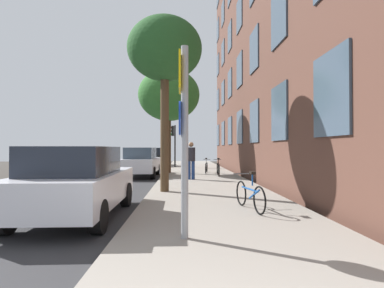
{
  "coord_description": "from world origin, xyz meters",
  "views": [
    {
      "loc": [
        0.15,
        -1.0,
        1.59
      ],
      "look_at": [
        0.55,
        12.25,
        1.78
      ],
      "focal_mm": 28.24,
      "sensor_mm": 36.0,
      "label": 1
    }
  ],
  "objects_px": {
    "sign_post": "(183,127)",
    "traffic_light": "(174,138)",
    "car_1": "(141,162)",
    "tree_near": "(165,51)",
    "pedestrian_0": "(191,158)",
    "bicycle_0": "(250,195)",
    "bicycle_1": "(218,169)",
    "bicycle_2": "(206,167)",
    "car_2": "(153,157)",
    "car_0": "(77,181)",
    "tree_far": "(169,95)"
  },
  "relations": [
    {
      "from": "sign_post",
      "to": "traffic_light",
      "type": "relative_size",
      "value": 0.96
    },
    {
      "from": "car_1",
      "to": "tree_near",
      "type": "bearing_deg",
      "value": -75.3
    },
    {
      "from": "pedestrian_0",
      "to": "bicycle_0",
      "type": "bearing_deg",
      "value": -80.31
    },
    {
      "from": "sign_post",
      "to": "bicycle_1",
      "type": "xyz_separation_m",
      "value": [
        1.91,
        11.4,
        -1.45
      ]
    },
    {
      "from": "bicycle_1",
      "to": "pedestrian_0",
      "type": "distance_m",
      "value": 2.65
    },
    {
      "from": "bicycle_2",
      "to": "car_2",
      "type": "bearing_deg",
      "value": 116.68
    },
    {
      "from": "traffic_light",
      "to": "bicycle_0",
      "type": "xyz_separation_m",
      "value": [
        2.33,
        -16.62,
        -1.9
      ]
    },
    {
      "from": "car_0",
      "to": "bicycle_2",
      "type": "bearing_deg",
      "value": 70.96
    },
    {
      "from": "car_1",
      "to": "car_2",
      "type": "bearing_deg",
      "value": 91.51
    },
    {
      "from": "tree_near",
      "to": "car_0",
      "type": "bearing_deg",
      "value": -117.3
    },
    {
      "from": "bicycle_1",
      "to": "pedestrian_0",
      "type": "xyz_separation_m",
      "value": [
        -1.53,
        -2.07,
        0.64
      ]
    },
    {
      "from": "car_0",
      "to": "traffic_light",
      "type": "bearing_deg",
      "value": 84.35
    },
    {
      "from": "bicycle_2",
      "to": "pedestrian_0",
      "type": "relative_size",
      "value": 0.94
    },
    {
      "from": "car_0",
      "to": "car_1",
      "type": "relative_size",
      "value": 0.98
    },
    {
      "from": "tree_near",
      "to": "bicycle_2",
      "type": "distance_m",
      "value": 9.03
    },
    {
      "from": "tree_far",
      "to": "pedestrian_0",
      "type": "distance_m",
      "value": 5.55
    },
    {
      "from": "traffic_light",
      "to": "pedestrian_0",
      "type": "height_order",
      "value": "traffic_light"
    },
    {
      "from": "bicycle_2",
      "to": "car_1",
      "type": "bearing_deg",
      "value": -163.08
    },
    {
      "from": "tree_near",
      "to": "tree_far",
      "type": "height_order",
      "value": "tree_far"
    },
    {
      "from": "tree_far",
      "to": "car_2",
      "type": "bearing_deg",
      "value": 102.77
    },
    {
      "from": "tree_near",
      "to": "tree_far",
      "type": "distance_m",
      "value": 7.91
    },
    {
      "from": "bicycle_0",
      "to": "sign_post",
      "type": "bearing_deg",
      "value": -125.7
    },
    {
      "from": "sign_post",
      "to": "traffic_light",
      "type": "height_order",
      "value": "traffic_light"
    },
    {
      "from": "sign_post",
      "to": "tree_far",
      "type": "bearing_deg",
      "value": 93.66
    },
    {
      "from": "car_2",
      "to": "tree_far",
      "type": "bearing_deg",
      "value": -77.23
    },
    {
      "from": "bicycle_0",
      "to": "pedestrian_0",
      "type": "bearing_deg",
      "value": 99.69
    },
    {
      "from": "traffic_light",
      "to": "car_2",
      "type": "height_order",
      "value": "traffic_light"
    },
    {
      "from": "car_0",
      "to": "car_1",
      "type": "distance_m",
      "value": 9.88
    },
    {
      "from": "traffic_light",
      "to": "tree_far",
      "type": "height_order",
      "value": "tree_far"
    },
    {
      "from": "traffic_light",
      "to": "car_1",
      "type": "relative_size",
      "value": 0.77
    },
    {
      "from": "traffic_light",
      "to": "pedestrian_0",
      "type": "relative_size",
      "value": 1.86
    },
    {
      "from": "tree_near",
      "to": "bicycle_1",
      "type": "relative_size",
      "value": 3.61
    },
    {
      "from": "car_1",
      "to": "pedestrian_0",
      "type": "bearing_deg",
      "value": -42.88
    },
    {
      "from": "bicycle_2",
      "to": "pedestrian_0",
      "type": "xyz_separation_m",
      "value": [
        -1.01,
        -3.64,
        0.66
      ]
    },
    {
      "from": "sign_post",
      "to": "bicycle_1",
      "type": "bearing_deg",
      "value": 80.47
    },
    {
      "from": "sign_post",
      "to": "bicycle_2",
      "type": "relative_size",
      "value": 1.9
    },
    {
      "from": "pedestrian_0",
      "to": "car_0",
      "type": "relative_size",
      "value": 0.42
    },
    {
      "from": "bicycle_0",
      "to": "car_1",
      "type": "distance_m",
      "value": 10.39
    },
    {
      "from": "traffic_light",
      "to": "pedestrian_0",
      "type": "xyz_separation_m",
      "value": [
        1.12,
        -9.51,
        -1.25
      ]
    },
    {
      "from": "tree_near",
      "to": "car_1",
      "type": "distance_m",
      "value": 7.82
    },
    {
      "from": "bicycle_0",
      "to": "car_0",
      "type": "bearing_deg",
      "value": -176.25
    },
    {
      "from": "tree_far",
      "to": "pedestrian_0",
      "type": "bearing_deg",
      "value": -72.76
    },
    {
      "from": "pedestrian_0",
      "to": "bicycle_1",
      "type": "bearing_deg",
      "value": 53.49
    },
    {
      "from": "traffic_light",
      "to": "bicycle_2",
      "type": "xyz_separation_m",
      "value": [
        2.13,
        -5.87,
        -1.91
      ]
    },
    {
      "from": "sign_post",
      "to": "car_2",
      "type": "bearing_deg",
      "value": 97.0
    },
    {
      "from": "sign_post",
      "to": "bicycle_0",
      "type": "relative_size",
      "value": 1.84
    },
    {
      "from": "sign_post",
      "to": "car_0",
      "type": "bearing_deg",
      "value": 140.84
    },
    {
      "from": "car_1",
      "to": "bicycle_1",
      "type": "bearing_deg",
      "value": -5.96
    },
    {
      "from": "pedestrian_0",
      "to": "car_0",
      "type": "distance_m",
      "value": 7.88
    },
    {
      "from": "sign_post",
      "to": "bicycle_1",
      "type": "distance_m",
      "value": 11.65
    }
  ]
}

